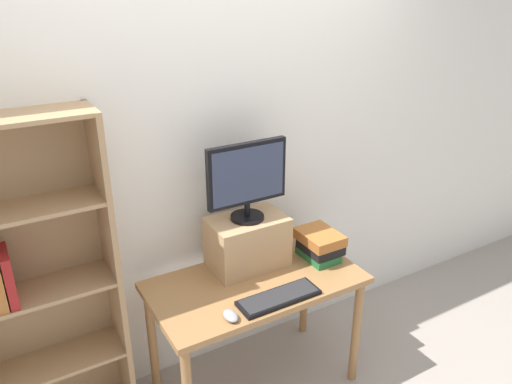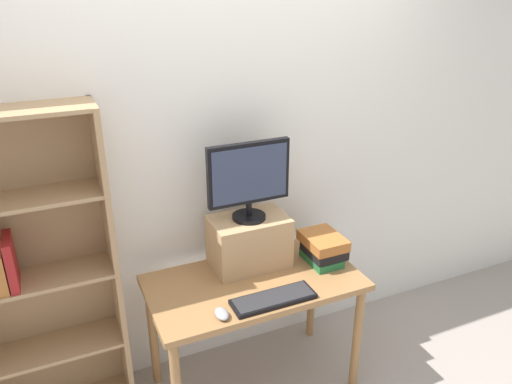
{
  "view_description": "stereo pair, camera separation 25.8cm",
  "coord_description": "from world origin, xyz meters",
  "px_view_note": "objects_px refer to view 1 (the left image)",
  "views": [
    {
      "loc": [
        -1.15,
        -1.99,
        2.26
      ],
      "look_at": [
        0.04,
        0.06,
        1.22
      ],
      "focal_mm": 35.0,
      "sensor_mm": 36.0,
      "label": 1
    },
    {
      "loc": [
        -0.92,
        -2.1,
        2.26
      ],
      "look_at": [
        0.04,
        0.06,
        1.22
      ],
      "focal_mm": 35.0,
      "sensor_mm": 36.0,
      "label": 2
    }
  ],
  "objects_px": {
    "bookshelf_unit": "(26,290)",
    "computer_mouse": "(231,316)",
    "computer_monitor": "(247,178)",
    "book_stack": "(319,244)",
    "desk": "(256,295)",
    "riser_box": "(247,242)",
    "keyboard": "(279,297)"
  },
  "relations": [
    {
      "from": "desk",
      "to": "computer_monitor",
      "type": "distance_m",
      "value": 0.65
    },
    {
      "from": "computer_monitor",
      "to": "computer_mouse",
      "type": "distance_m",
      "value": 0.72
    },
    {
      "from": "keyboard",
      "to": "desk",
      "type": "bearing_deg",
      "value": 93.64
    },
    {
      "from": "computer_monitor",
      "to": "keyboard",
      "type": "xyz_separation_m",
      "value": [
        -0.03,
        -0.37,
        -0.52
      ]
    },
    {
      "from": "desk",
      "to": "book_stack",
      "type": "bearing_deg",
      "value": 2.4
    },
    {
      "from": "bookshelf_unit",
      "to": "computer_mouse",
      "type": "distance_m",
      "value": 0.98
    },
    {
      "from": "book_stack",
      "to": "desk",
      "type": "bearing_deg",
      "value": -177.6
    },
    {
      "from": "bookshelf_unit",
      "to": "desk",
      "type": "bearing_deg",
      "value": -14.0
    },
    {
      "from": "keyboard",
      "to": "riser_box",
      "type": "bearing_deg",
      "value": 85.99
    },
    {
      "from": "keyboard",
      "to": "computer_mouse",
      "type": "xyz_separation_m",
      "value": [
        -0.29,
        -0.02,
        0.01
      ]
    },
    {
      "from": "riser_box",
      "to": "computer_mouse",
      "type": "distance_m",
      "value": 0.51
    },
    {
      "from": "computer_mouse",
      "to": "book_stack",
      "type": "relative_size",
      "value": 0.39
    },
    {
      "from": "keyboard",
      "to": "bookshelf_unit",
      "type": "bearing_deg",
      "value": 156.34
    },
    {
      "from": "bookshelf_unit",
      "to": "computer_monitor",
      "type": "distance_m",
      "value": 1.21
    },
    {
      "from": "computer_monitor",
      "to": "computer_mouse",
      "type": "xyz_separation_m",
      "value": [
        -0.31,
        -0.39,
        -0.52
      ]
    },
    {
      "from": "riser_box",
      "to": "desk",
      "type": "bearing_deg",
      "value": -104.03
    },
    {
      "from": "computer_monitor",
      "to": "keyboard",
      "type": "bearing_deg",
      "value": -94.03
    },
    {
      "from": "desk",
      "to": "riser_box",
      "type": "height_order",
      "value": "riser_box"
    },
    {
      "from": "riser_box",
      "to": "book_stack",
      "type": "bearing_deg",
      "value": -19.32
    },
    {
      "from": "riser_box",
      "to": "book_stack",
      "type": "xyz_separation_m",
      "value": [
        0.4,
        -0.14,
        -0.06
      ]
    },
    {
      "from": "computer_monitor",
      "to": "keyboard",
      "type": "height_order",
      "value": "computer_monitor"
    },
    {
      "from": "desk",
      "to": "computer_mouse",
      "type": "height_order",
      "value": "computer_mouse"
    },
    {
      "from": "desk",
      "to": "computer_mouse",
      "type": "relative_size",
      "value": 11.11
    },
    {
      "from": "bookshelf_unit",
      "to": "riser_box",
      "type": "distance_m",
      "value": 1.15
    },
    {
      "from": "bookshelf_unit",
      "to": "computer_monitor",
      "type": "height_order",
      "value": "bookshelf_unit"
    },
    {
      "from": "riser_box",
      "to": "computer_mouse",
      "type": "xyz_separation_m",
      "value": [
        -0.31,
        -0.39,
        -0.13
      ]
    },
    {
      "from": "riser_box",
      "to": "book_stack",
      "type": "relative_size",
      "value": 1.61
    },
    {
      "from": "book_stack",
      "to": "computer_mouse",
      "type": "bearing_deg",
      "value": -160.87
    },
    {
      "from": "bookshelf_unit",
      "to": "computer_mouse",
      "type": "relative_size",
      "value": 16.62
    },
    {
      "from": "computer_mouse",
      "to": "computer_monitor",
      "type": "bearing_deg",
      "value": 51.1
    },
    {
      "from": "desk",
      "to": "book_stack",
      "type": "xyz_separation_m",
      "value": [
        0.44,
        0.02,
        0.18
      ]
    },
    {
      "from": "computer_monitor",
      "to": "book_stack",
      "type": "relative_size",
      "value": 1.74
    }
  ]
}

